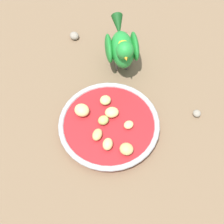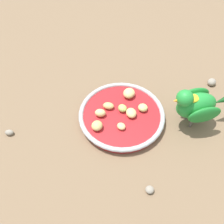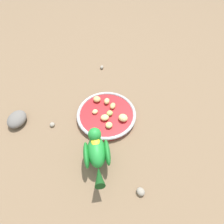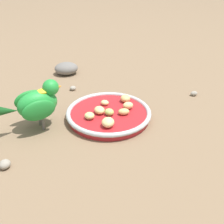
# 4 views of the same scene
# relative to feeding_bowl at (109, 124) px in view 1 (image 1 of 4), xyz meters

# --- Properties ---
(ground_plane) EXTENTS (4.00, 4.00, 0.00)m
(ground_plane) POSITION_rel_feeding_bowl_xyz_m (-0.01, -0.00, -0.01)
(ground_plane) COLOR #7A6047
(feeding_bowl) EXTENTS (0.24, 0.24, 0.03)m
(feeding_bowl) POSITION_rel_feeding_bowl_xyz_m (0.00, 0.00, 0.00)
(feeding_bowl) COLOR #AD1E23
(feeding_bowl) RESTS_ON ground_plane
(apple_piece_0) EXTENTS (0.04, 0.03, 0.02)m
(apple_piece_0) POSITION_rel_feeding_bowl_xyz_m (0.01, 0.02, 0.02)
(apple_piece_0) COLOR #E5C67F
(apple_piece_0) RESTS_ON feeding_bowl
(apple_piece_1) EXTENTS (0.04, 0.04, 0.02)m
(apple_piece_1) POSITION_rel_feeding_bowl_xyz_m (0.01, 0.06, 0.02)
(apple_piece_1) COLOR #C6D17A
(apple_piece_1) RESTS_ON feeding_bowl
(apple_piece_2) EXTENTS (0.03, 0.04, 0.02)m
(apple_piece_2) POSITION_rel_feeding_bowl_xyz_m (-0.02, -0.06, 0.02)
(apple_piece_2) COLOR #E5C67F
(apple_piece_2) RESTS_ON feeding_bowl
(apple_piece_3) EXTENTS (0.04, 0.04, 0.02)m
(apple_piece_3) POSITION_rel_feeding_bowl_xyz_m (0.02, -0.08, 0.02)
(apple_piece_3) COLOR tan
(apple_piece_3) RESTS_ON feeding_bowl
(apple_piece_4) EXTENTS (0.03, 0.03, 0.02)m
(apple_piece_4) POSITION_rel_feeding_bowl_xyz_m (-0.02, 0.01, 0.02)
(apple_piece_4) COLOR #B2CC66
(apple_piece_4) RESTS_ON feeding_bowl
(apple_piece_5) EXTENTS (0.05, 0.05, 0.02)m
(apple_piece_5) POSITION_rel_feeding_bowl_xyz_m (-0.06, 0.04, 0.02)
(apple_piece_5) COLOR #E5C67F
(apple_piece_5) RESTS_ON feeding_bowl
(apple_piece_6) EXTENTS (0.04, 0.04, 0.02)m
(apple_piece_6) POSITION_rel_feeding_bowl_xyz_m (-0.03, -0.03, 0.01)
(apple_piece_6) COLOR tan
(apple_piece_6) RESTS_ON feeding_bowl
(apple_piece_7) EXTENTS (0.03, 0.03, 0.01)m
(apple_piece_7) POSITION_rel_feeding_bowl_xyz_m (0.04, -0.02, 0.01)
(apple_piece_7) COLOR #E5C67F
(apple_piece_7) RESTS_ON feeding_bowl
(parrot) EXTENTS (0.10, 0.19, 0.13)m
(parrot) POSITION_rel_feeding_bowl_xyz_m (0.08, 0.18, 0.06)
(parrot) COLOR #59544C
(parrot) RESTS_ON ground_plane
(pebble_1) EXTENTS (0.03, 0.04, 0.02)m
(pebble_1) POSITION_rel_feeding_bowl_xyz_m (-0.03, 0.32, -0.00)
(pebble_1) COLOR gray
(pebble_1) RESTS_ON ground_plane
(pebble_2) EXTENTS (0.02, 0.02, 0.01)m
(pebble_2) POSITION_rel_feeding_bowl_xyz_m (0.22, -0.02, -0.01)
(pebble_2) COLOR gray
(pebble_2) RESTS_ON ground_plane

